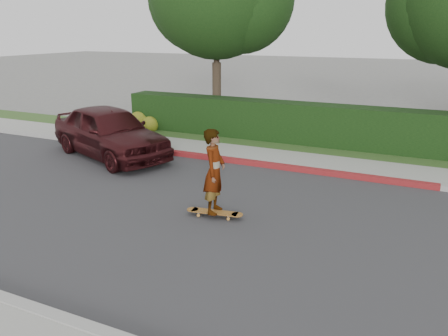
% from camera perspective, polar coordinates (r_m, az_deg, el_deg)
% --- Properties ---
extents(ground, '(120.00, 120.00, 0.00)m').
position_cam_1_polar(ground, '(8.82, 20.16, -10.32)').
color(ground, slate).
rests_on(ground, ground).
extents(road, '(60.00, 8.00, 0.01)m').
position_cam_1_polar(road, '(8.82, 20.17, -10.29)').
color(road, '#2D2D30').
rests_on(road, ground).
extents(curb_far, '(60.00, 0.20, 0.15)m').
position_cam_1_polar(curb_far, '(12.59, 21.90, -1.72)').
color(curb_far, '#9E9E99').
rests_on(curb_far, ground).
extents(curb_red_section, '(12.00, 0.21, 0.15)m').
position_cam_1_polar(curb_red_section, '(13.66, 0.62, 1.06)').
color(curb_red_section, maroon).
rests_on(curb_red_section, ground).
extents(sidewalk_far, '(60.00, 1.60, 0.12)m').
position_cam_1_polar(sidewalk_far, '(13.46, 22.13, -0.62)').
color(sidewalk_far, gray).
rests_on(sidewalk_far, ground).
extents(planting_strip, '(60.00, 1.60, 0.10)m').
position_cam_1_polar(planting_strip, '(15.00, 22.48, 1.10)').
color(planting_strip, '#2D4C1E').
rests_on(planting_strip, ground).
extents(hedge, '(15.00, 1.00, 1.50)m').
position_cam_1_polar(hedge, '(15.76, 11.97, 5.45)').
color(hedge, black).
rests_on(hedge, ground).
extents(flowering_shrub, '(1.40, 1.00, 0.90)m').
position_cam_1_polar(flowering_shrub, '(18.25, -10.52, 5.83)').
color(flowering_shrub, '#2D4C19').
rests_on(flowering_shrub, ground).
extents(skateboard, '(1.31, 0.44, 0.12)m').
position_cam_1_polar(skateboard, '(9.71, -1.23, -5.82)').
color(skateboard, gold).
rests_on(skateboard, ground).
extents(skateboarder, '(0.54, 0.74, 1.87)m').
position_cam_1_polar(skateboarder, '(9.37, -1.27, -0.46)').
color(skateboarder, white).
rests_on(skateboarder, skateboard).
extents(car_maroon, '(5.27, 3.64, 1.66)m').
position_cam_1_polar(car_maroon, '(14.60, -14.70, 4.63)').
color(car_maroon, '#3B1315').
rests_on(car_maroon, ground).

